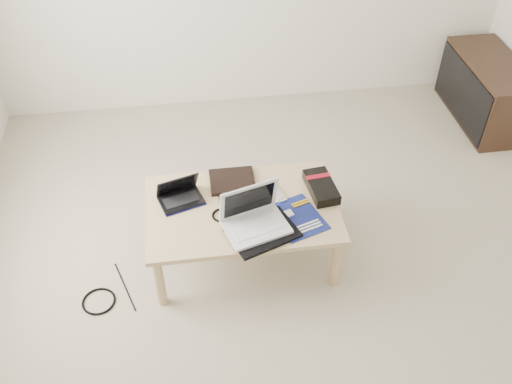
{
  "coord_description": "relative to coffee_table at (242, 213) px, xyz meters",
  "views": [
    {
      "loc": [
        -0.55,
        -2.09,
        2.67
      ],
      "look_at": [
        -0.21,
        0.26,
        0.51
      ],
      "focal_mm": 40.0,
      "sensor_mm": 36.0,
      "label": 1
    }
  ],
  "objects": [
    {
      "name": "remote",
      "position": [
        0.21,
        0.1,
        0.06
      ],
      "size": [
        0.11,
        0.22,
        0.02
      ],
      "color": "silver",
      "rests_on": "coffee_table"
    },
    {
      "name": "neoprene_sleeve",
      "position": [
        0.09,
        -0.22,
        0.06
      ],
      "size": [
        0.43,
        0.37,
        0.02
      ],
      "primitive_type": "cube",
      "rotation": [
        0.0,
        0.0,
        0.36
      ],
      "color": "black",
      "rests_on": "coffee_table"
    },
    {
      "name": "ground",
      "position": [
        0.3,
        -0.26,
        -0.35
      ],
      "size": [
        4.0,
        4.0,
        0.0
      ],
      "primitive_type": "plane",
      "color": "#AFA28E",
      "rests_on": "ground"
    },
    {
      "name": "room_shell",
      "position": [
        0.3,
        -0.26,
        1.32
      ],
      "size": [
        4.2,
        4.2,
        2.7
      ],
      "color": "silver",
      "rests_on": "ground"
    },
    {
      "name": "cable_coil",
      "position": [
        -0.12,
        -0.05,
        0.06
      ],
      "size": [
        0.12,
        0.12,
        0.01
      ],
      "primitive_type": "torus",
      "rotation": [
        0.0,
        0.0,
        -0.07
      ],
      "color": "black",
      "rests_on": "coffee_table"
    },
    {
      "name": "motherboard",
      "position": [
        0.3,
        -0.13,
        0.05
      ],
      "size": [
        0.34,
        0.38,
        0.01
      ],
      "color": "#0D1055",
      "rests_on": "coffee_table"
    },
    {
      "name": "white_laptop",
      "position": [
        0.05,
        -0.17,
        0.12
      ],
      "size": [
        0.39,
        0.33,
        0.25
      ],
      "color": "silver",
      "rests_on": "neoprene_sleeve"
    },
    {
      "name": "media_cabinet",
      "position": [
        2.07,
        1.19,
        -0.1
      ],
      "size": [
        0.41,
        0.9,
        0.5
      ],
      "color": "#332014",
      "rests_on": "ground"
    },
    {
      "name": "gpu_box",
      "position": [
        0.48,
        0.08,
        0.08
      ],
      "size": [
        0.17,
        0.3,
        0.06
      ],
      "color": "black",
      "rests_on": "coffee_table"
    },
    {
      "name": "floor_cable_coil",
      "position": [
        -0.86,
        -0.25,
        -0.34
      ],
      "size": [
        0.21,
        0.21,
        0.01
      ],
      "primitive_type": "torus",
      "rotation": [
        0.0,
        0.0,
        -0.1
      ],
      "color": "black",
      "rests_on": "ground"
    },
    {
      "name": "floor_cable_trail",
      "position": [
        -0.72,
        -0.16,
        -0.35
      ],
      "size": [
        0.14,
        0.37,
        0.01
      ],
      "primitive_type": "cylinder",
      "rotation": [
        1.57,
        0.0,
        0.34
      ],
      "color": "black",
      "rests_on": "ground"
    },
    {
      "name": "coffee_table",
      "position": [
        0.0,
        0.0,
        0.0
      ],
      "size": [
        1.1,
        0.7,
        0.4
      ],
      "color": "tan",
      "rests_on": "ground"
    },
    {
      "name": "netbook",
      "position": [
        -0.35,
        0.11,
        0.08
      ],
      "size": [
        0.29,
        0.24,
        0.17
      ],
      "color": "black",
      "rests_on": "coffee_table"
    },
    {
      "name": "book",
      "position": [
        -0.03,
        0.22,
        0.06
      ],
      "size": [
        0.27,
        0.22,
        0.03
      ],
      "color": "black",
      "rests_on": "coffee_table"
    },
    {
      "name": "tablet",
      "position": [
        -0.01,
        0.08,
        0.05
      ],
      "size": [
        0.23,
        0.18,
        0.01
      ],
      "color": "black",
      "rests_on": "coffee_table"
    }
  ]
}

